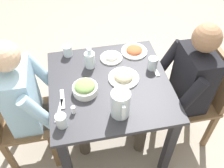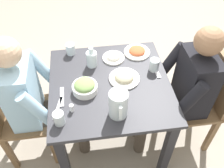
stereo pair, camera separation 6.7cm
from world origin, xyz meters
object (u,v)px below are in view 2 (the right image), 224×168
Objects in this scene: plate_rice_curry at (137,51)px; plate_beans at (124,77)px; water_glass_near_right at (70,49)px; chair_near at (14,114)px; chair_far at (202,100)px; water_glass_near_left at (59,118)px; salt_shaker at (72,108)px; water_pitcher at (118,104)px; plate_yoghurt at (113,57)px; water_glass_far_left at (154,65)px; salad_bowl at (85,87)px; oil_carafe at (92,59)px; dining_table at (110,96)px; diner_far at (181,90)px; diner_near at (38,98)px.

plate_beans is at bearing -28.61° from plate_rice_curry.
water_glass_near_right is (-0.07, -0.52, 0.03)m from plate_rice_curry.
chair_near is 1.07m from plate_rice_curry.
chair_far reaches higher than water_glass_near_left.
water_glass_near_left is at bearing -42.84° from salt_shaker.
plate_yoghurt is at bearing 174.97° from water_pitcher.
water_glass_far_left is 1.05× the size of water_glass_near_left.
plate_beans is 0.56m from water_glass_near_left.
water_glass_near_left is at bearing -45.65° from plate_rice_curry.
water_glass_far_left is (-0.14, -0.39, 0.29)m from chair_far.
salad_bowl is 0.78× the size of plate_beans.
oil_carafe is at bearing 43.70° from water_glass_near_right.
chair_near reaches higher than dining_table.
water_glass_near_right is 0.23m from oil_carafe.
diner_far is 0.59m from water_pitcher.
water_glass_near_right is at bearing 179.27° from salt_shaker.
water_glass_far_left reaches higher than dining_table.
diner_near is (-0.06, -1.26, 0.15)m from chair_far.
plate_yoghurt is at bearing 143.26° from water_glass_near_left.
diner_near is (-0.00, 0.20, 0.15)m from chair_near.
water_glass_near_left is (0.02, -0.37, -0.05)m from water_pitcher.
plate_beans is at bearing 10.84° from plate_yoghurt.
water_glass_far_left reaches higher than plate_beans.
plate_yoghurt is 1.79× the size of water_glass_far_left.
dining_table is at bearing 105.81° from salad_bowl.
plate_beans is at bearing -100.22° from diner_far.
diner_near is at bearing -88.98° from plate_beans.
water_pitcher is 0.37m from water_glass_near_left.
water_glass_near_left is (0.31, 0.18, 0.14)m from diner_near.
water_glass_far_left is at bearing 65.45° from water_glass_near_right.
chair_far is at bearing 69.72° from water_glass_far_left.
oil_carafe is 3.05× the size of salt_shaker.
water_pitcher is (0.27, 0.02, 0.23)m from dining_table.
chair_near is 9.71× the size of water_glass_near_left.
diner_near is at bearing -93.48° from diner_far.
diner_far is 0.91m from water_glass_near_right.
plate_beans is (-0.08, -0.62, 0.26)m from chair_far.
salad_bowl is 1.05× the size of oil_carafe.
diner_near is 0.49m from oil_carafe.
salad_bowl is 1.80× the size of water_glass_far_left.
diner_far reaches higher than dining_table.
plate_yoghurt is at bearing -114.94° from chair_far.
oil_carafe is at bearing -104.23° from water_glass_far_left.
salt_shaker is at bearing 48.88° from diner_near.
salt_shaker is at bearing -52.44° from dining_table.
diner_near is 0.65m from plate_beans.
water_glass_near_right is (-0.36, 0.47, 0.29)m from chair_near.
oil_carafe is (0.10, -0.37, 0.04)m from plate_rice_curry.
oil_carafe is at bearing -107.08° from chair_far.
water_glass_near_right is at bearing -156.43° from water_pitcher.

